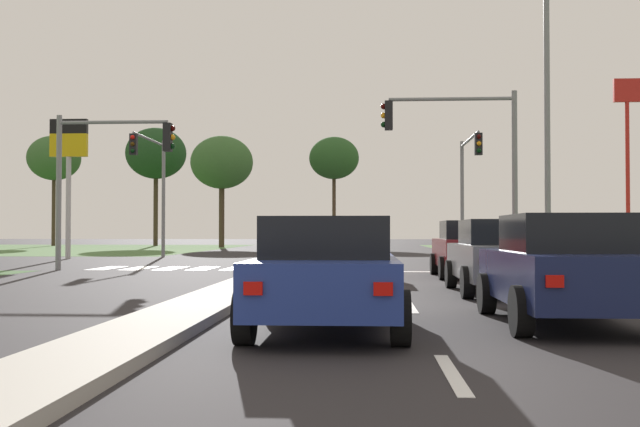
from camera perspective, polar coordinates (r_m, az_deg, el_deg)
name	(u,v)px	position (r m, az deg, el deg)	size (l,w,h in m)	color
ground_plane	(300,263)	(31.48, -1.55, -3.75)	(200.00, 200.00, 0.00)	#282628
median_island_near	(201,306)	(12.69, -9.02, -6.91)	(1.20, 22.00, 0.14)	#ADA89E
median_island_far	(328,248)	(56.41, 0.65, -2.64)	(1.20, 36.00, 0.14)	#ADA89E
lane_dash_near	(452,373)	(7.08, 9.96, -11.87)	(0.14, 2.00, 0.01)	silver
lane_dash_second	(411,307)	(13.00, 6.92, -7.07)	(0.14, 2.00, 0.01)	silver
lane_dash_third	(396,283)	(18.97, 5.80, -5.28)	(0.14, 2.00, 0.01)	silver
lane_dash_fourth	(389,271)	(24.96, 5.22, -4.35)	(0.14, 2.00, 0.01)	silver
edge_line_right	(603,306)	(14.02, 20.70, -6.58)	(0.14, 24.00, 0.01)	silver
stop_bar_near	(398,272)	(24.39, 5.97, -4.42)	(6.40, 0.50, 0.01)	silver
crosswalk_bar_near	(107,268)	(27.71, -15.84, -4.01)	(0.70, 2.80, 0.01)	silver
crosswalk_bar_second	(139,268)	(27.35, -13.56, -4.06)	(0.70, 2.80, 0.01)	silver
crosswalk_bar_third	(171,268)	(27.04, -11.22, -4.10)	(0.70, 2.80, 0.01)	silver
crosswalk_bar_fourth	(203,268)	(26.77, -8.83, -4.14)	(0.70, 2.80, 0.01)	silver
crosswalk_bar_fifth	(236,268)	(26.55, -6.40, -4.17)	(0.70, 2.80, 0.01)	silver
crosswalk_bar_sixth	(268,269)	(26.38, -3.93, -4.19)	(0.70, 2.80, 0.01)	silver
crosswalk_bar_seventh	(301,269)	(26.26, -1.44, -4.21)	(0.70, 2.80, 0.01)	silver
car_blue_near	(328,273)	(9.85, 0.58, -4.51)	(1.99, 4.21, 1.48)	navy
car_red_second	(347,248)	(21.91, 2.09, -2.63)	(1.98, 4.47, 1.61)	#A31919
car_maroon_third	(470,249)	(21.78, 11.35, -2.62)	(2.02, 4.16, 1.60)	maroon
car_white_fourth	(299,238)	(57.75, -1.61, -1.89)	(1.99, 4.38, 1.56)	silver
car_silver_fifth	(289,240)	(50.45, -2.38, -1.99)	(2.05, 4.45, 1.49)	#B7B7BC
car_grey_sixth	(501,256)	(16.26, 13.61, -3.13)	(2.01, 4.39, 1.55)	slate
car_navy_seventh	(567,268)	(11.01, 18.23, -3.98)	(2.01, 4.17, 1.53)	#161E47
traffic_signal_near_right	(467,148)	(25.11, 11.07, 4.90)	(4.44, 0.32, 5.90)	gray
traffic_signal_near_left	(102,164)	(26.36, -16.19, 3.66)	(4.07, 0.32, 5.24)	gray
traffic_signal_far_left	(153,173)	(37.58, -12.55, 2.99)	(0.32, 5.38, 5.98)	gray
traffic_signal_far_right	(468,173)	(36.27, 11.15, 3.04)	(0.32, 5.79, 5.84)	gray
street_lamp_second	(547,99)	(27.03, 16.82, 8.30)	(0.95, 1.88, 10.58)	gray
pedestrian_at_median	(313,232)	(43.41, -0.52, -1.40)	(0.34, 0.34, 1.88)	#335184
fastfood_pole_sign	(627,125)	(55.94, 22.27, 6.21)	(1.80, 0.40, 11.80)	red
fuel_price_totem	(69,156)	(37.86, -18.53, 4.13)	(1.80, 0.24, 6.67)	silver
treeline_near	(54,158)	(73.36, -19.53, 3.96)	(4.82, 4.82, 10.13)	#423323
treeline_second	(156,154)	(70.70, -12.34, 4.45)	(5.52, 5.52, 10.84)	#423323
treeline_third	(222,163)	(63.64, -7.46, 3.84)	(5.23, 5.23, 9.35)	#423323
treeline_fourth	(334,158)	(64.72, 1.07, 4.20)	(4.29, 4.29, 9.46)	#423323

